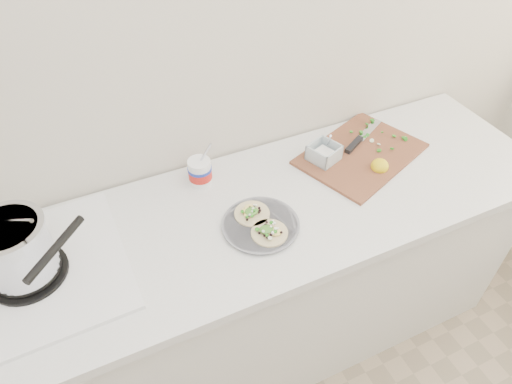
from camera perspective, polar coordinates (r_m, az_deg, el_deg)
name	(u,v)px	position (r m, az deg, el deg)	size (l,w,h in m)	color
counter	(233,293)	(1.90, -2.89, -12.49)	(2.44, 0.66, 0.90)	silver
stove	(21,259)	(1.48, -27.31, -7.43)	(0.57, 0.53, 0.27)	silver
taco_plate	(261,223)	(1.50, 0.57, -3.89)	(0.26, 0.26, 0.04)	slate
tub	(201,169)	(1.64, -6.94, 2.84)	(0.09, 0.09, 0.19)	white
cutboard	(358,151)	(1.83, 12.58, 5.01)	(0.56, 0.48, 0.07)	brown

